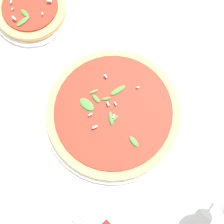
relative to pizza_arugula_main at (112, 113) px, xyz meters
name	(u,v)px	position (x,y,z in m)	size (l,w,h in m)	color
ground_plane	(108,108)	(0.02, 0.00, -0.02)	(6.00, 6.00, 0.00)	silver
pizza_arugula_main	(112,113)	(0.00, 0.00, 0.00)	(0.37, 0.37, 0.05)	white
pizza_personal_side	(32,10)	(0.39, -0.03, 0.00)	(0.22, 0.22, 0.05)	white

